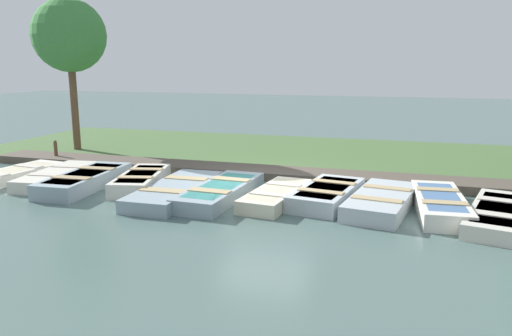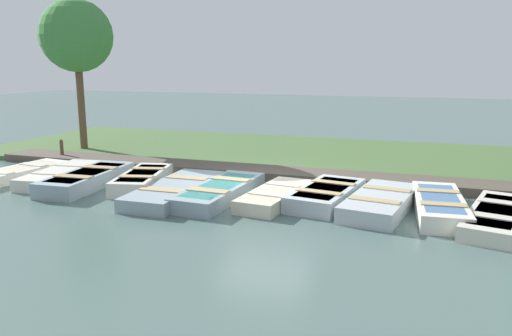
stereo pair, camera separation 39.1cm
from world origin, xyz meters
The scene contains 16 objects.
ground_plane centered at (0.00, 0.00, 0.00)m, with size 80.00×80.00×0.00m, color #4C6660.
shore_bank centered at (-5.00, 0.00, 0.07)m, with size 8.00×24.00×0.15m.
dock_walkway centered at (-1.49, 0.00, 0.12)m, with size 1.24×19.49×0.25m.
rowboat_0 centered at (1.11, -7.27, 0.16)m, with size 3.18×1.37×0.33m.
rowboat_1 centered at (0.90, -5.84, 0.18)m, with size 3.11×1.48×0.36m.
rowboat_2 centered at (1.23, -4.73, 0.22)m, with size 3.27×1.30×0.43m.
rowboat_3 centered at (0.79, -3.27, 0.21)m, with size 2.85×1.57×0.43m.
rowboat_4 centered at (1.36, -1.96, 0.17)m, with size 3.59×1.30×0.35m.
rowboat_5 centered at (1.20, -0.80, 0.19)m, with size 3.43×1.30×0.38m.
rowboat_6 centered at (1.09, 0.60, 0.17)m, with size 2.84×1.25×0.35m.
rowboat_7 centered at (0.74, 1.80, 0.20)m, with size 2.88×1.58×0.41m.
rowboat_8 centered at (0.96, 3.10, 0.20)m, with size 3.15×1.66×0.40m.
rowboat_9 centered at (0.84, 4.38, 0.20)m, with size 3.15×1.27×0.41m.
rowboat_10 centered at (1.22, 5.50, 0.17)m, with size 3.40×1.75×0.35m.
mooring_post_near centered at (-1.44, -7.78, 0.39)m, with size 0.12×0.12×0.78m.
park_tree_far_left centered at (-3.30, -8.30, 4.27)m, with size 2.63×2.63×5.62m.
Camera 1 is at (12.46, 3.58, 3.32)m, focal length 35.00 mm.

